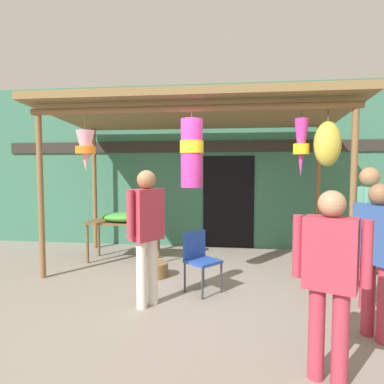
% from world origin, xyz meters
% --- Properties ---
extents(ground_plane, '(30.00, 30.00, 0.00)m').
position_xyz_m(ground_plane, '(0.00, 0.00, 0.00)').
color(ground_plane, gray).
extents(shop_facade, '(9.91, 0.29, 3.55)m').
position_xyz_m(shop_facade, '(0.00, 2.59, 1.77)').
color(shop_facade, '#387056').
rests_on(shop_facade, ground_plane).
extents(market_stall_canopy, '(5.13, 2.54, 2.86)m').
position_xyz_m(market_stall_canopy, '(0.11, 0.87, 2.55)').
color(market_stall_canopy, brown).
rests_on(market_stall_canopy, ground_plane).
extents(display_table, '(1.31, 0.61, 0.75)m').
position_xyz_m(display_table, '(-1.32, 1.14, 0.66)').
color(display_table, brown).
rests_on(display_table, ground_plane).
extents(flower_heap_on_table, '(0.82, 0.57, 0.17)m').
position_xyz_m(flower_heap_on_table, '(-1.28, 1.07, 0.84)').
color(flower_heap_on_table, green).
rests_on(flower_heap_on_table, display_table).
extents(folding_chair, '(0.56, 0.56, 0.84)m').
position_xyz_m(folding_chair, '(0.25, -0.26, 0.50)').
color(folding_chair, '#2347A8').
rests_on(folding_chair, ground_plane).
extents(wicker_basket_by_table, '(0.39, 0.39, 0.22)m').
position_xyz_m(wicker_basket_by_table, '(-0.50, 0.28, 0.11)').
color(wicker_basket_by_table, brown).
rests_on(wicker_basket_by_table, ground_plane).
extents(parked_bicycle, '(1.73, 0.47, 0.92)m').
position_xyz_m(parked_bicycle, '(2.59, 0.79, 0.35)').
color(parked_bicycle, black).
rests_on(parked_bicycle, ground_plane).
extents(vendor_in_orange, '(0.37, 0.55, 1.74)m').
position_xyz_m(vendor_in_orange, '(2.38, -0.51, 1.04)').
color(vendor_in_orange, '#B23347').
rests_on(vendor_in_orange, ground_plane).
extents(customer_foreground, '(0.41, 0.51, 1.71)m').
position_xyz_m(customer_foreground, '(-0.34, -0.86, 1.01)').
color(customer_foreground, silver).
rests_on(customer_foreground, ground_plane).
extents(shopper_by_bananas, '(0.55, 0.36, 1.56)m').
position_xyz_m(shopper_by_bananas, '(1.50, -2.16, 0.91)').
color(shopper_by_bananas, '#B23347').
rests_on(shopper_by_bananas, ground_plane).
extents(passerby_at_right, '(0.40, 0.52, 1.58)m').
position_xyz_m(passerby_at_right, '(2.17, -1.37, 0.93)').
color(passerby_at_right, '#B23347').
rests_on(passerby_at_right, ground_plane).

